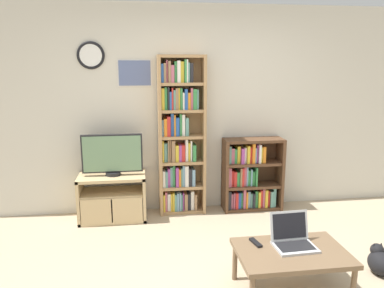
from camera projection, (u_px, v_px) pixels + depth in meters
wall_back at (191, 110)px, 4.77m from camera, size 5.92×0.09×2.60m
tv_stand at (113, 197)px, 4.58m from camera, size 0.80×0.44×0.56m
television at (112, 155)px, 4.47m from camera, size 0.72×0.18×0.50m
bookshelf_tall at (180, 137)px, 4.67m from camera, size 0.58×0.25×1.99m
bookshelf_short at (249, 176)px, 4.89m from camera, size 0.77×0.29×0.94m
coffee_table at (292, 255)px, 3.08m from camera, size 0.90×0.60×0.38m
laptop at (293, 238)px, 3.15m from camera, size 0.35×0.31×0.27m
remote_near_laptop at (256, 243)px, 3.18m from camera, size 0.08×0.17×0.02m
cat at (380, 261)px, 3.42m from camera, size 0.23×0.50×0.27m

